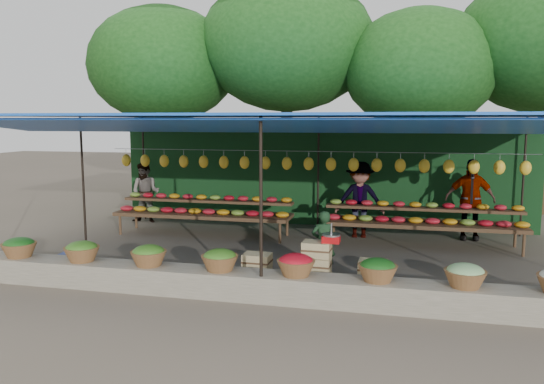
% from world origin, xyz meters
% --- Properties ---
extents(ground, '(60.00, 60.00, 0.00)m').
position_xyz_m(ground, '(0.00, 0.00, 0.00)').
color(ground, brown).
rests_on(ground, ground).
extents(stone_curb, '(10.60, 0.55, 0.40)m').
position_xyz_m(stone_curb, '(0.00, -2.75, 0.20)').
color(stone_curb, '#676252').
rests_on(stone_curb, ground).
extents(stall_canopy, '(10.80, 6.60, 2.82)m').
position_xyz_m(stall_canopy, '(0.00, 0.07, 2.67)').
color(stall_canopy, black).
rests_on(stall_canopy, ground).
extents(produce_baskets, '(8.98, 0.58, 0.34)m').
position_xyz_m(produce_baskets, '(-0.10, -2.75, 0.56)').
color(produce_baskets, brown).
rests_on(produce_baskets, stone_curb).
extents(netting_backdrop, '(10.60, 0.06, 2.50)m').
position_xyz_m(netting_backdrop, '(0.00, 3.15, 1.25)').
color(netting_backdrop, '#163E1A').
rests_on(netting_backdrop, ground).
extents(tree_row, '(16.51, 5.50, 7.12)m').
position_xyz_m(tree_row, '(0.50, 6.09, 4.70)').
color(tree_row, '#322112').
rests_on(tree_row, ground).
extents(fruit_table_left, '(4.21, 0.95, 0.93)m').
position_xyz_m(fruit_table_left, '(-2.49, 1.35, 0.61)').
color(fruit_table_left, '#46321C').
rests_on(fruit_table_left, ground).
extents(fruit_table_right, '(4.21, 0.95, 0.93)m').
position_xyz_m(fruit_table_right, '(2.51, 1.35, 0.61)').
color(fruit_table_right, '#46321C').
rests_on(fruit_table_right, ground).
extents(crate_counter, '(2.36, 0.36, 0.77)m').
position_xyz_m(crate_counter, '(0.68, -2.03, 0.31)').
color(crate_counter, tan).
rests_on(crate_counter, ground).
extents(weighing_scale, '(0.30, 0.30, 0.32)m').
position_xyz_m(weighing_scale, '(0.94, -2.03, 0.85)').
color(weighing_scale, red).
rests_on(weighing_scale, crate_counter).
extents(vendor_seated, '(0.47, 0.36, 1.16)m').
position_xyz_m(vendor_seated, '(0.72, -1.33, 0.58)').
color(vendor_seated, '#19391E').
rests_on(vendor_seated, ground).
extents(customer_left, '(0.82, 0.66, 1.60)m').
position_xyz_m(customer_left, '(-4.54, 2.45, 0.80)').
color(customer_left, slate).
rests_on(customer_left, ground).
extents(customer_mid, '(1.19, 0.74, 1.76)m').
position_xyz_m(customer_mid, '(1.12, 1.96, 0.88)').
color(customer_mid, slate).
rests_on(customer_mid, ground).
extents(customer_right, '(1.10, 0.49, 1.85)m').
position_xyz_m(customer_right, '(3.57, 2.30, 0.92)').
color(customer_right, slate).
rests_on(customer_right, ground).
extents(blue_crate_back, '(0.53, 0.40, 0.30)m').
position_xyz_m(blue_crate_back, '(-3.78, -1.94, 0.15)').
color(blue_crate_back, navy).
rests_on(blue_crate_back, ground).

